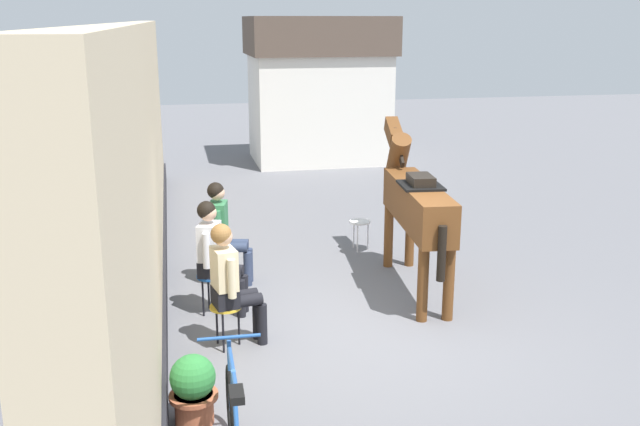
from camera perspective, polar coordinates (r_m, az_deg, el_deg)
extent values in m
plane|color=slate|center=(11.18, 0.12, -2.72)|extent=(40.00, 40.00, 0.00)
cube|color=#CCB793|center=(9.08, -13.83, 3.72)|extent=(0.30, 14.00, 3.40)
cube|color=black|center=(9.49, -13.13, -5.30)|extent=(0.34, 14.00, 0.36)
cube|color=silver|center=(17.91, -0.14, 8.34)|extent=(3.20, 2.40, 2.60)
cube|color=brown|center=(17.79, -0.14, 13.94)|extent=(3.40, 2.60, 0.90)
cylinder|color=gold|center=(7.78, -7.52, -7.41)|extent=(0.34, 0.34, 0.03)
cylinder|color=black|center=(7.91, -6.48, -8.88)|extent=(0.02, 0.02, 0.45)
cylinder|color=black|center=(7.96, -8.20, -8.76)|extent=(0.02, 0.02, 0.45)
cylinder|color=black|center=(7.75, -7.71, -9.44)|extent=(0.02, 0.02, 0.45)
cube|color=black|center=(7.73, -7.55, -6.63)|extent=(0.30, 0.36, 0.20)
cube|color=beige|center=(7.62, -7.63, -4.39)|extent=(0.29, 0.38, 0.44)
sphere|color=tan|center=(7.51, -7.73, -1.87)|extent=(0.20, 0.20, 0.20)
sphere|color=olive|center=(7.50, -7.88, -1.67)|extent=(0.22, 0.22, 0.22)
cylinder|color=black|center=(7.87, -6.37, -6.57)|extent=(0.40, 0.21, 0.13)
cylinder|color=black|center=(8.04, -5.00, -8.37)|extent=(0.11, 0.11, 0.46)
cylinder|color=black|center=(7.73, -6.01, -6.98)|extent=(0.40, 0.21, 0.13)
cylinder|color=black|center=(7.90, -4.62, -8.80)|extent=(0.11, 0.11, 0.46)
cylinder|color=beige|center=(7.82, -7.89, -4.26)|extent=(0.09, 0.09, 0.42)
cylinder|color=beige|center=(7.46, -7.04, -5.21)|extent=(0.09, 0.09, 0.42)
cylinder|color=#194C99|center=(8.69, -8.69, -4.99)|extent=(0.34, 0.34, 0.03)
cylinder|color=black|center=(8.74, -7.74, -6.51)|extent=(0.02, 0.02, 0.45)
cylinder|color=black|center=(8.90, -8.85, -6.15)|extent=(0.02, 0.02, 0.45)
cylinder|color=black|center=(8.69, -9.29, -6.72)|extent=(0.02, 0.02, 0.45)
cube|color=black|center=(8.65, -8.72, -4.27)|extent=(0.33, 0.38, 0.20)
cube|color=silver|center=(8.55, -8.80, -2.25)|extent=(0.32, 0.39, 0.44)
sphere|color=tan|center=(8.46, -8.90, 0.01)|extent=(0.20, 0.20, 0.20)
sphere|color=black|center=(8.45, -9.04, 0.22)|extent=(0.22, 0.22, 0.22)
cylinder|color=black|center=(8.69, -7.35, -4.47)|extent=(0.40, 0.25, 0.13)
cylinder|color=black|center=(8.76, -6.08, -6.38)|extent=(0.11, 0.11, 0.46)
cylinder|color=black|center=(8.55, -7.62, -4.83)|extent=(0.40, 0.25, 0.13)
cylinder|color=black|center=(8.61, -6.32, -6.77)|extent=(0.11, 0.11, 0.46)
cylinder|color=silver|center=(8.75, -8.31, -2.18)|extent=(0.09, 0.09, 0.42)
cylinder|color=silver|center=(8.38, -9.02, -2.99)|extent=(0.09, 0.09, 0.42)
cylinder|color=gold|center=(9.63, -8.01, -2.95)|extent=(0.34, 0.34, 0.03)
cylinder|color=black|center=(9.68, -7.14, -4.31)|extent=(0.02, 0.02, 0.45)
cylinder|color=black|center=(9.83, -8.27, -4.06)|extent=(0.02, 0.02, 0.45)
cylinder|color=black|center=(9.60, -8.48, -4.53)|extent=(0.02, 0.02, 0.45)
cube|color=#2D3851|center=(9.59, -8.04, -2.30)|extent=(0.30, 0.36, 0.20)
cube|color=#337247|center=(9.50, -8.11, -0.45)|extent=(0.29, 0.38, 0.44)
sphere|color=tan|center=(9.41, -8.19, 1.60)|extent=(0.20, 0.20, 0.20)
sphere|color=black|center=(9.41, -8.31, 1.78)|extent=(0.22, 0.22, 0.22)
cylinder|color=#2D3851|center=(9.66, -6.84, -2.44)|extent=(0.40, 0.21, 0.13)
cylinder|color=#2D3851|center=(9.73, -5.68, -4.13)|extent=(0.11, 0.11, 0.46)
cylinder|color=#2D3851|center=(9.50, -6.96, -2.74)|extent=(0.40, 0.21, 0.13)
cylinder|color=#2D3851|center=(9.58, -5.77, -4.45)|extent=(0.11, 0.11, 0.46)
cylinder|color=#337247|center=(9.70, -7.81, -0.42)|extent=(0.09, 0.09, 0.42)
cylinder|color=#337247|center=(9.32, -8.15, -1.08)|extent=(0.09, 0.09, 0.42)
cube|color=brown|center=(9.16, 7.79, 0.66)|extent=(0.64, 2.23, 0.52)
cylinder|color=brown|center=(10.24, 5.48, -1.85)|extent=(0.13, 0.13, 0.90)
cylinder|color=brown|center=(10.30, 7.16, -1.78)|extent=(0.13, 0.13, 0.90)
cylinder|color=brown|center=(8.45, 8.18, -5.67)|extent=(0.13, 0.13, 0.90)
cylinder|color=brown|center=(8.53, 10.20, -5.55)|extent=(0.13, 0.13, 0.90)
cylinder|color=brown|center=(10.22, 6.23, 4.46)|extent=(0.34, 0.65, 0.73)
cube|color=brown|center=(10.49, 5.87, 6.45)|extent=(0.23, 0.54, 0.40)
cube|color=black|center=(10.17, 6.28, 5.21)|extent=(0.10, 0.63, 0.48)
cylinder|color=black|center=(8.18, 9.66, -3.20)|extent=(0.11, 0.11, 0.65)
cube|color=black|center=(9.00, 8.01, 2.19)|extent=(0.55, 0.64, 0.03)
cube|color=black|center=(8.99, 8.02, 2.63)|extent=(0.32, 0.46, 0.12)
cylinder|color=#A85638|center=(6.60, -9.97, -15.04)|extent=(0.34, 0.34, 0.28)
cylinder|color=#A85638|center=(6.54, -10.02, -14.13)|extent=(0.43, 0.43, 0.04)
sphere|color=#2D7A38|center=(6.45, -10.10, -12.73)|extent=(0.40, 0.40, 0.40)
torus|color=black|center=(6.13, -7.08, -15.11)|extent=(0.06, 0.71, 0.71)
cylinder|color=#235199|center=(5.73, -6.99, -13.87)|extent=(0.05, 0.50, 0.60)
cylinder|color=#235199|center=(5.40, -6.68, -16.14)|extent=(0.04, 0.36, 0.55)
cylinder|color=#235199|center=(5.46, -6.96, -12.26)|extent=(0.05, 0.80, 0.09)
cylinder|color=#235199|center=(5.96, -7.16, -12.74)|extent=(0.04, 0.09, 0.60)
cylinder|color=#235199|center=(5.79, -7.26, -9.79)|extent=(0.50, 0.04, 0.03)
cube|color=black|center=(5.10, -6.65, -14.16)|extent=(0.10, 0.20, 0.06)
cylinder|color=white|center=(10.94, 3.20, -0.70)|extent=(0.32, 0.32, 0.03)
cylinder|color=silver|center=(11.04, 3.83, -1.81)|extent=(0.02, 0.02, 0.43)
cylinder|color=silver|center=(11.10, 2.70, -1.71)|extent=(0.02, 0.02, 0.43)
cylinder|color=silver|center=(10.89, 3.00, -2.04)|extent=(0.02, 0.02, 0.43)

